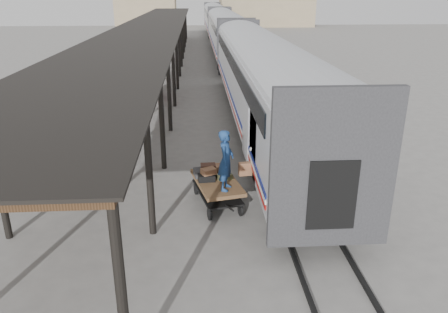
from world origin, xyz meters
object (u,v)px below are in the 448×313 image
at_px(baggage_cart, 217,186).
at_px(pedestrian, 138,93).
at_px(luggage_tug, 150,88).
at_px(porter, 226,160).

height_order(baggage_cart, pedestrian, pedestrian).
bearing_deg(pedestrian, luggage_tug, -121.01).
bearing_deg(luggage_tug, pedestrian, -105.31).
relative_size(luggage_tug, porter, 0.87).
distance_m(luggage_tug, pedestrian, 2.88).
distance_m(baggage_cart, pedestrian, 13.47).
bearing_deg(baggage_cart, porter, -81.68).
relative_size(baggage_cart, luggage_tug, 1.58).
height_order(luggage_tug, pedestrian, pedestrian).
bearing_deg(porter, luggage_tug, 31.16).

